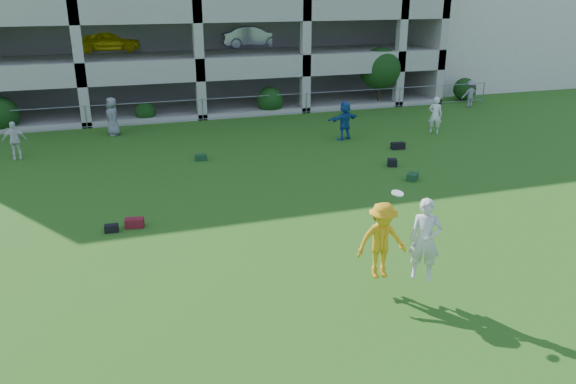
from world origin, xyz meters
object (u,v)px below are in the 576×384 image
object	(u,v)px
bystander_c	(113,116)
parking_garage	(175,1)
bystander_f	(470,94)
stucco_building	(473,13)
bystander_d	(345,120)
bystander_b	(14,140)
crate_d	(392,163)
bystander_e	(435,115)
frisbee_contest	(394,240)

from	to	relation	value
bystander_c	parking_garage	xyz separation A→B (m)	(4.72, 10.60, 5.08)
parking_garage	bystander_c	bearing A→B (deg)	-113.99
bystander_c	bystander_f	size ratio (longest dim) A/B	1.16
bystander_f	parking_garage	bearing A→B (deg)	-31.41
stucco_building	bystander_d	bearing A→B (deg)	-138.78
bystander_d	bystander_b	bearing A→B (deg)	-21.86
bystander_c	parking_garage	world-z (taller)	parking_garage
bystander_f	crate_d	bearing A→B (deg)	43.50
bystander_b	bystander_f	bearing A→B (deg)	4.06
stucco_building	bystander_e	size ratio (longest dim) A/B	8.78
crate_d	frisbee_contest	xyz separation A→B (m)	(-4.85, -9.03, 1.23)
bystander_b	frisbee_contest	world-z (taller)	frisbee_contest
bystander_d	frisbee_contest	world-z (taller)	frisbee_contest
bystander_c	frisbee_contest	distance (m)	18.76
frisbee_contest	bystander_d	bearing A→B (deg)	70.86
bystander_b	frisbee_contest	size ratio (longest dim) A/B	0.73
bystander_c	bystander_d	world-z (taller)	bystander_c
bystander_f	frisbee_contest	bearing A→B (deg)	51.67
stucco_building	bystander_f	world-z (taller)	stucco_building
bystander_b	parking_garage	size ratio (longest dim) A/B	0.05
stucco_building	bystander_b	world-z (taller)	stucco_building
bystander_c	frisbee_contest	xyz separation A→B (m)	(5.69, -17.87, 0.45)
bystander_c	frisbee_contest	world-z (taller)	frisbee_contest
bystander_e	frisbee_contest	xyz separation A→B (m)	(-9.45, -13.34, 0.47)
stucco_building	bystander_b	xyz separation A→B (m)	(-31.77, -13.87, -4.20)
stucco_building	bystander_c	bearing A→B (deg)	-158.53
bystander_b	stucco_building	bearing A→B (deg)	19.69
crate_d	parking_garage	size ratio (longest dim) A/B	0.01
frisbee_contest	parking_garage	size ratio (longest dim) A/B	0.07
bystander_c	bystander_e	xyz separation A→B (m)	(15.14, -4.53, -0.02)
bystander_c	bystander_d	bearing A→B (deg)	53.10
bystander_c	bystander_f	xyz separation A→B (m)	(20.69, 0.49, -0.13)
bystander_f	frisbee_contest	xyz separation A→B (m)	(-15.00, -18.37, 0.58)
bystander_c	bystander_d	size ratio (longest dim) A/B	1.01
parking_garage	frisbee_contest	bearing A→B (deg)	-88.05
crate_d	bystander_e	bearing A→B (deg)	43.09
bystander_d	bystander_c	bearing A→B (deg)	-38.97
bystander_f	frisbee_contest	world-z (taller)	frisbee_contest
bystander_c	bystander_d	xyz separation A→B (m)	(10.42, -4.25, -0.01)
crate_d	frisbee_contest	world-z (taller)	frisbee_contest
crate_d	parking_garage	world-z (taller)	parking_garage
frisbee_contest	parking_garage	distance (m)	28.87
frisbee_contest	parking_garage	bearing A→B (deg)	91.95
bystander_c	bystander_e	distance (m)	15.81
bystander_b	bystander_e	world-z (taller)	bystander_e
stucco_building	parking_garage	world-z (taller)	parking_garage
bystander_e	stucco_building	bearing A→B (deg)	-93.83
bystander_c	parking_garage	distance (m)	12.67
crate_d	parking_garage	distance (m)	21.12
stucco_building	frisbee_contest	bearing A→B (deg)	-127.44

